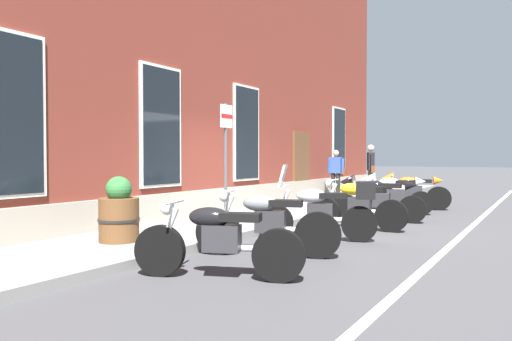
{
  "coord_description": "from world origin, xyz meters",
  "views": [
    {
      "loc": [
        -9.32,
        -4.57,
        1.46
      ],
      "look_at": [
        -0.73,
        0.59,
        1.19
      ],
      "focal_mm": 34.23,
      "sensor_mm": 36.0,
      "label": 1
    }
  ],
  "objects_px": {
    "motorcycle_orange_sport": "(409,189)",
    "barrel_planter": "(119,214)",
    "motorcycle_grey_naked": "(266,223)",
    "motorcycle_white_sport": "(390,192)",
    "motorcycle_black_naked": "(216,240)",
    "pedestrian_dark_jacket": "(371,167)",
    "motorcycle_silver_touring": "(324,209)",
    "motorcycle_yellow_naked": "(356,205)",
    "pedestrian_blue_top": "(336,170)",
    "motorcycle_black_sport": "(374,196)",
    "parking_sign": "(226,146)"
  },
  "relations": [
    {
      "from": "motorcycle_orange_sport",
      "to": "barrel_planter",
      "type": "relative_size",
      "value": 1.97
    },
    {
      "from": "motorcycle_grey_naked",
      "to": "motorcycle_white_sport",
      "type": "height_order",
      "value": "motorcycle_white_sport"
    },
    {
      "from": "barrel_planter",
      "to": "motorcycle_orange_sport",
      "type": "bearing_deg",
      "value": -15.89
    },
    {
      "from": "motorcycle_black_naked",
      "to": "pedestrian_dark_jacket",
      "type": "relative_size",
      "value": 1.16
    },
    {
      "from": "motorcycle_silver_touring",
      "to": "motorcycle_yellow_naked",
      "type": "relative_size",
      "value": 0.99
    },
    {
      "from": "pedestrian_blue_top",
      "to": "motorcycle_black_sport",
      "type": "bearing_deg",
      "value": -149.43
    },
    {
      "from": "motorcycle_black_naked",
      "to": "pedestrian_dark_jacket",
      "type": "height_order",
      "value": "pedestrian_dark_jacket"
    },
    {
      "from": "motorcycle_orange_sport",
      "to": "pedestrian_dark_jacket",
      "type": "bearing_deg",
      "value": 37.28
    },
    {
      "from": "motorcycle_grey_naked",
      "to": "motorcycle_orange_sport",
      "type": "height_order",
      "value": "motorcycle_orange_sport"
    },
    {
      "from": "pedestrian_blue_top",
      "to": "pedestrian_dark_jacket",
      "type": "xyz_separation_m",
      "value": [
        0.64,
        -1.01,
        0.12
      ]
    },
    {
      "from": "pedestrian_blue_top",
      "to": "parking_sign",
      "type": "bearing_deg",
      "value": -173.69
    },
    {
      "from": "motorcycle_orange_sport",
      "to": "barrel_planter",
      "type": "distance_m",
      "value": 8.76
    },
    {
      "from": "motorcycle_black_sport",
      "to": "parking_sign",
      "type": "height_order",
      "value": "parking_sign"
    },
    {
      "from": "motorcycle_silver_touring",
      "to": "pedestrian_dark_jacket",
      "type": "height_order",
      "value": "pedestrian_dark_jacket"
    },
    {
      "from": "motorcycle_grey_naked",
      "to": "pedestrian_blue_top",
      "type": "distance_m",
      "value": 9.82
    },
    {
      "from": "motorcycle_silver_touring",
      "to": "pedestrian_blue_top",
      "type": "xyz_separation_m",
      "value": [
        7.76,
        2.86,
        0.46
      ]
    },
    {
      "from": "motorcycle_silver_touring",
      "to": "parking_sign",
      "type": "distance_m",
      "value": 2.29
    },
    {
      "from": "motorcycle_black_sport",
      "to": "barrel_planter",
      "type": "xyz_separation_m",
      "value": [
        -5.5,
        2.32,
        -0.0
      ]
    },
    {
      "from": "pedestrian_dark_jacket",
      "to": "motorcycle_black_naked",
      "type": "bearing_deg",
      "value": -171.06
    },
    {
      "from": "motorcycle_grey_naked",
      "to": "motorcycle_black_sport",
      "type": "bearing_deg",
      "value": -1.71
    },
    {
      "from": "motorcycle_silver_touring",
      "to": "motorcycle_orange_sport",
      "type": "relative_size",
      "value": 0.99
    },
    {
      "from": "motorcycle_black_naked",
      "to": "motorcycle_yellow_naked",
      "type": "xyz_separation_m",
      "value": [
        4.69,
        -0.09,
        0.02
      ]
    },
    {
      "from": "parking_sign",
      "to": "motorcycle_black_naked",
      "type": "bearing_deg",
      "value": -147.27
    },
    {
      "from": "motorcycle_white_sport",
      "to": "pedestrian_blue_top",
      "type": "relative_size",
      "value": 1.21
    },
    {
      "from": "parking_sign",
      "to": "barrel_planter",
      "type": "bearing_deg",
      "value": 170.81
    },
    {
      "from": "motorcycle_black_sport",
      "to": "parking_sign",
      "type": "distance_m",
      "value": 3.83
    },
    {
      "from": "motorcycle_black_naked",
      "to": "motorcycle_silver_touring",
      "type": "distance_m",
      "value": 3.15
    },
    {
      "from": "motorcycle_black_naked",
      "to": "parking_sign",
      "type": "distance_m",
      "value": 3.81
    },
    {
      "from": "motorcycle_white_sport",
      "to": "motorcycle_black_naked",
      "type": "bearing_deg",
      "value": -179.47
    },
    {
      "from": "parking_sign",
      "to": "motorcycle_black_sport",
      "type": "bearing_deg",
      "value": -31.75
    },
    {
      "from": "motorcycle_black_naked",
      "to": "pedestrian_dark_jacket",
      "type": "bearing_deg",
      "value": 8.94
    },
    {
      "from": "motorcycle_silver_touring",
      "to": "motorcycle_black_sport",
      "type": "height_order",
      "value": "motorcycle_silver_touring"
    },
    {
      "from": "motorcycle_silver_touring",
      "to": "barrel_planter",
      "type": "bearing_deg",
      "value": 136.31
    },
    {
      "from": "motorcycle_black_sport",
      "to": "parking_sign",
      "type": "bearing_deg",
      "value": 148.25
    },
    {
      "from": "motorcycle_black_sport",
      "to": "motorcycle_orange_sport",
      "type": "distance_m",
      "value": 2.92
    },
    {
      "from": "motorcycle_yellow_naked",
      "to": "pedestrian_blue_top",
      "type": "bearing_deg",
      "value": 25.13
    },
    {
      "from": "motorcycle_silver_touring",
      "to": "pedestrian_dark_jacket",
      "type": "xyz_separation_m",
      "value": [
        8.4,
        1.86,
        0.58
      ]
    },
    {
      "from": "motorcycle_black_sport",
      "to": "motorcycle_black_naked",
      "type": "bearing_deg",
      "value": -179.81
    },
    {
      "from": "motorcycle_black_sport",
      "to": "motorcycle_orange_sport",
      "type": "height_order",
      "value": "motorcycle_black_sport"
    },
    {
      "from": "pedestrian_dark_jacket",
      "to": "motorcycle_yellow_naked",
      "type": "bearing_deg",
      "value": -164.45
    },
    {
      "from": "motorcycle_black_sport",
      "to": "barrel_planter",
      "type": "distance_m",
      "value": 5.97
    },
    {
      "from": "pedestrian_dark_jacket",
      "to": "parking_sign",
      "type": "xyz_separation_m",
      "value": [
        -8.51,
        0.14,
        0.54
      ]
    },
    {
      "from": "motorcycle_white_sport",
      "to": "motorcycle_yellow_naked",
      "type": "bearing_deg",
      "value": -176.89
    },
    {
      "from": "motorcycle_grey_naked",
      "to": "pedestrian_dark_jacket",
      "type": "height_order",
      "value": "pedestrian_dark_jacket"
    },
    {
      "from": "motorcycle_silver_touring",
      "to": "barrel_planter",
      "type": "height_order",
      "value": "motorcycle_silver_touring"
    },
    {
      "from": "motorcycle_silver_touring",
      "to": "barrel_planter",
      "type": "distance_m",
      "value": 3.44
    },
    {
      "from": "motorcycle_grey_naked",
      "to": "motorcycle_silver_touring",
      "type": "relative_size",
      "value": 1.05
    },
    {
      "from": "motorcycle_white_sport",
      "to": "parking_sign",
      "type": "xyz_separation_m",
      "value": [
        -4.67,
        1.88,
        1.09
      ]
    },
    {
      "from": "barrel_planter",
      "to": "pedestrian_dark_jacket",
      "type": "bearing_deg",
      "value": -2.74
    },
    {
      "from": "motorcycle_orange_sport",
      "to": "motorcycle_black_sport",
      "type": "bearing_deg",
      "value": 178.43
    }
  ]
}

